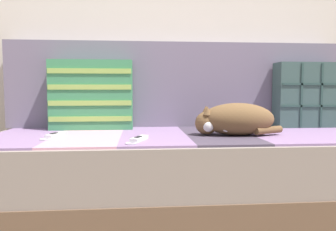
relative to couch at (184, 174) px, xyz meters
The scene contains 9 objects.
ground_plane 0.25m from the couch, 90.00° to the right, with size 14.00×14.00×0.00m, color #7A6651.
wall_behind 1.13m from the couch, 90.00° to the left, with size 6.00×0.06×2.50m.
couch is the anchor object (origin of this frame).
sofa_backrest 0.61m from the couch, 90.00° to the left, with size 2.08×0.14×0.53m.
throw_pillow_quilted 0.93m from the couch, 15.66° to the left, with size 0.38×0.14×0.40m.
throw_pillow_striped 0.70m from the couch, 156.71° to the left, with size 0.47×0.14×0.40m.
sleeping_cat 0.40m from the couch, 25.17° to the right, with size 0.45×0.21×0.16m.
game_remote_near 0.70m from the couch, behind, with size 0.09×0.19×0.02m.
game_remote_far 0.43m from the couch, 133.08° to the right, with size 0.11×0.19×0.02m.
Camera 1 is at (-0.24, -1.61, 0.67)m, focal length 35.00 mm.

